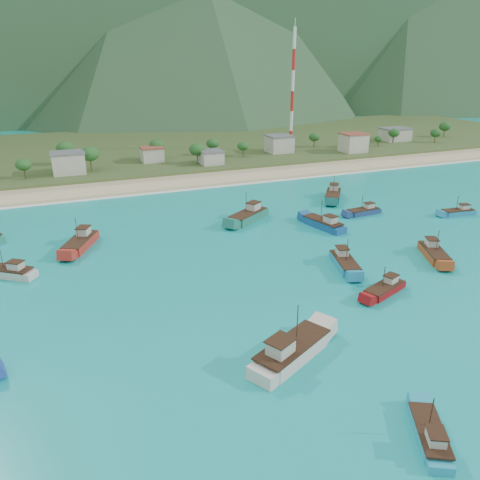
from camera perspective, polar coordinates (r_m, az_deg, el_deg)
name	(u,v)px	position (r m, az deg, el deg)	size (l,w,h in m)	color
ground	(292,291)	(79.77, 6.30, -6.18)	(600.00, 600.00, 0.00)	#0C8E8C
beach	(174,183)	(149.67, -8.01, 6.95)	(400.00, 18.00, 1.20)	beige
land	(139,150)	(208.15, -12.25, 10.72)	(400.00, 110.00, 2.40)	#385123
surf_line	(182,190)	(140.76, -7.05, 6.07)	(400.00, 2.50, 0.08)	white
village	(202,152)	(174.23, -4.64, 10.65)	(218.69, 25.28, 6.89)	beige
vegetation	(132,155)	(169.65, -13.01, 10.09)	(280.43, 26.24, 8.43)	#235623
radio_tower	(293,91)	(192.90, 6.42, 17.60)	(1.20, 1.20, 45.84)	red
boat_0	(81,243)	(102.03, -18.87, -0.39)	(8.51, 12.42, 7.14)	#B1291F
boat_6	(291,352)	(62.66, 6.27, -13.45)	(13.87, 9.80, 8.00)	beige
boat_7	(363,212)	(121.41, 14.82, 3.33)	(9.47, 3.50, 5.48)	navy
boat_8	(384,290)	(81.93, 17.20, -5.83)	(9.62, 5.85, 5.47)	maroon
boat_11	(344,263)	(89.75, 12.62, -2.81)	(6.04, 11.10, 6.29)	teal
boat_14	(458,213)	(129.04, 25.04, 3.04)	(9.17, 3.55, 5.29)	teal
boat_16	(8,273)	(93.86, -26.41, -3.57)	(10.04, 8.40, 6.03)	beige
boat_18	(333,196)	(132.75, 11.28, 5.30)	(10.16, 12.11, 7.27)	#1A6661
boat_19	(434,254)	(99.33, 22.54, -1.58)	(7.35, 11.10, 6.35)	#A2401B
boat_22	(248,216)	(112.75, 1.02, 2.89)	(12.84, 10.47, 7.65)	#1E6D5A
boat_23	(430,436)	(55.40, 22.12, -21.28)	(6.42, 8.92, 5.16)	teal
boat_24	(323,224)	(109.62, 10.13, 1.91)	(5.91, 11.87, 6.74)	#164C87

